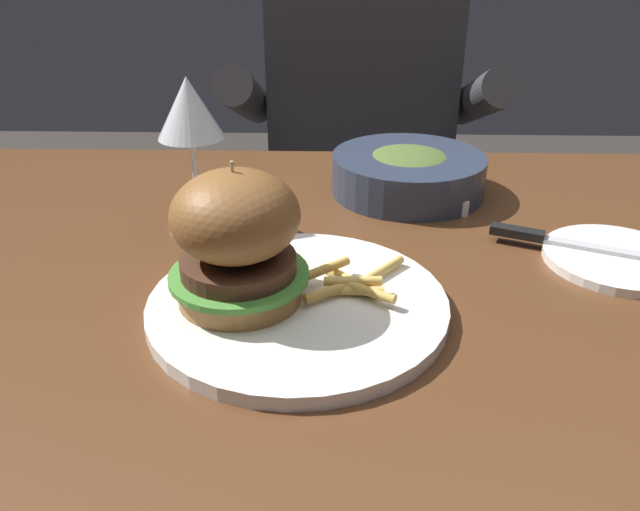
# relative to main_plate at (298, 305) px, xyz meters

# --- Properties ---
(dining_table) EXTENTS (1.28, 0.80, 0.74)m
(dining_table) POSITION_rel_main_plate_xyz_m (0.09, 0.08, -0.10)
(dining_table) COLOR #56331C
(dining_table) RESTS_ON ground
(main_plate) EXTENTS (0.28, 0.28, 0.01)m
(main_plate) POSITION_rel_main_plate_xyz_m (0.00, 0.00, 0.00)
(main_plate) COLOR white
(main_plate) RESTS_ON dining_table
(burger_sandwich) EXTENTS (0.13, 0.13, 0.13)m
(burger_sandwich) POSITION_rel_main_plate_xyz_m (-0.05, -0.00, 0.07)
(burger_sandwich) COLOR #9E6B38
(burger_sandwich) RESTS_ON main_plate
(fries_pile) EXTENTS (0.12, 0.09, 0.02)m
(fries_pile) POSITION_rel_main_plate_xyz_m (0.05, 0.02, 0.02)
(fries_pile) COLOR #EABC5B
(fries_pile) RESTS_ON main_plate
(wine_glass) EXTENTS (0.07, 0.07, 0.18)m
(wine_glass) POSITION_rel_main_plate_xyz_m (-0.13, 0.18, 0.13)
(wine_glass) COLOR silver
(wine_glass) RESTS_ON dining_table
(bread_plate) EXTENTS (0.16, 0.16, 0.01)m
(bread_plate) POSITION_rel_main_plate_xyz_m (0.34, 0.11, -0.00)
(bread_plate) COLOR white
(bread_plate) RESTS_ON dining_table
(table_knife) EXTENTS (0.20, 0.10, 0.01)m
(table_knife) POSITION_rel_main_plate_xyz_m (0.29, 0.13, 0.01)
(table_knife) COLOR silver
(table_knife) RESTS_ON bread_plate
(butter_dish) EXTENTS (0.09, 0.07, 0.04)m
(butter_dish) POSITION_rel_main_plate_xyz_m (0.16, 0.26, 0.00)
(butter_dish) COLOR white
(butter_dish) RESTS_ON dining_table
(soup_bowl) EXTENTS (0.21, 0.21, 0.06)m
(soup_bowl) POSITION_rel_main_plate_xyz_m (0.13, 0.31, 0.02)
(soup_bowl) COLOR #2D384C
(soup_bowl) RESTS_ON dining_table
(diner_person) EXTENTS (0.51, 0.36, 1.18)m
(diner_person) POSITION_rel_main_plate_xyz_m (0.08, 0.76, -0.18)
(diner_person) COLOR #282833
(diner_person) RESTS_ON ground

